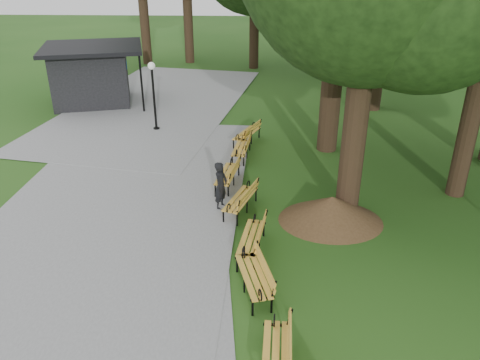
{
  "coord_description": "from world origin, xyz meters",
  "views": [
    {
      "loc": [
        0.51,
        -10.04,
        7.46
      ],
      "look_at": [
        0.01,
        2.97,
        1.1
      ],
      "focal_mm": 35.84,
      "sensor_mm": 36.0,
      "label": 1
    }
  ],
  "objects_px": {
    "bench_1": "(276,355)",
    "bench_7": "(247,133)",
    "lamp_post": "(153,82)",
    "kiosk": "(91,75)",
    "bench_6": "(241,148)",
    "bench_3": "(251,238)",
    "person": "(221,186)",
    "bench_4": "(240,199)",
    "dirt_mound": "(331,209)",
    "bench_5": "(227,174)",
    "bench_2": "(253,276)"
  },
  "relations": [
    {
      "from": "lamp_post",
      "to": "dirt_mound",
      "type": "distance_m",
      "value": 10.47
    },
    {
      "from": "person",
      "to": "bench_4",
      "type": "xyz_separation_m",
      "value": [
        0.61,
        -0.22,
        -0.34
      ]
    },
    {
      "from": "dirt_mound",
      "to": "bench_7",
      "type": "xyz_separation_m",
      "value": [
        -2.7,
        6.24,
        0.03
      ]
    },
    {
      "from": "dirt_mound",
      "to": "bench_4",
      "type": "bearing_deg",
      "value": 170.62
    },
    {
      "from": "bench_1",
      "to": "bench_6",
      "type": "xyz_separation_m",
      "value": [
        -1.04,
        10.46,
        0.0
      ]
    },
    {
      "from": "person",
      "to": "bench_3",
      "type": "xyz_separation_m",
      "value": [
        0.99,
        -2.37,
        -0.34
      ]
    },
    {
      "from": "bench_4",
      "to": "bench_6",
      "type": "height_order",
      "value": "same"
    },
    {
      "from": "kiosk",
      "to": "lamp_post",
      "type": "relative_size",
      "value": 1.59
    },
    {
      "from": "bench_4",
      "to": "bench_1",
      "type": "bearing_deg",
      "value": 27.64
    },
    {
      "from": "person",
      "to": "kiosk",
      "type": "height_order",
      "value": "kiosk"
    },
    {
      "from": "bench_5",
      "to": "bench_6",
      "type": "xyz_separation_m",
      "value": [
        0.39,
        2.44,
        0.0
      ]
    },
    {
      "from": "lamp_post",
      "to": "bench_7",
      "type": "distance_m",
      "value": 4.73
    },
    {
      "from": "kiosk",
      "to": "bench_6",
      "type": "xyz_separation_m",
      "value": [
        8.02,
        -6.99,
        -1.07
      ]
    },
    {
      "from": "bench_2",
      "to": "bench_7",
      "type": "relative_size",
      "value": 1.0
    },
    {
      "from": "bench_1",
      "to": "lamp_post",
      "type": "bearing_deg",
      "value": -156.75
    },
    {
      "from": "dirt_mound",
      "to": "bench_5",
      "type": "bearing_deg",
      "value": 145.48
    },
    {
      "from": "kiosk",
      "to": "bench_4",
      "type": "distance_m",
      "value": 13.9
    },
    {
      "from": "lamp_post",
      "to": "bench_5",
      "type": "xyz_separation_m",
      "value": [
        3.56,
        -5.51,
        -1.76
      ]
    },
    {
      "from": "lamp_post",
      "to": "bench_7",
      "type": "relative_size",
      "value": 1.6
    },
    {
      "from": "bench_6",
      "to": "bench_7",
      "type": "distance_m",
      "value": 1.57
    },
    {
      "from": "bench_1",
      "to": "bench_7",
      "type": "xyz_separation_m",
      "value": [
        -0.87,
        12.02,
        0.0
      ]
    },
    {
      "from": "bench_1",
      "to": "dirt_mound",
      "type": "bearing_deg",
      "value": 165.49
    },
    {
      "from": "bench_2",
      "to": "bench_5",
      "type": "distance_m",
      "value": 5.69
    },
    {
      "from": "bench_6",
      "to": "bench_7",
      "type": "height_order",
      "value": "same"
    },
    {
      "from": "lamp_post",
      "to": "bench_5",
      "type": "distance_m",
      "value": 6.79
    },
    {
      "from": "dirt_mound",
      "to": "bench_3",
      "type": "height_order",
      "value": "bench_3"
    },
    {
      "from": "kiosk",
      "to": "bench_5",
      "type": "relative_size",
      "value": 2.54
    },
    {
      "from": "dirt_mound",
      "to": "bench_5",
      "type": "height_order",
      "value": "bench_5"
    },
    {
      "from": "lamp_post",
      "to": "bench_4",
      "type": "xyz_separation_m",
      "value": [
        4.07,
        -7.29,
        -1.76
      ]
    },
    {
      "from": "bench_6",
      "to": "bench_3",
      "type": "bearing_deg",
      "value": 11.27
    },
    {
      "from": "kiosk",
      "to": "lamp_post",
      "type": "xyz_separation_m",
      "value": [
        4.07,
        -3.92,
        0.69
      ]
    },
    {
      "from": "bench_2",
      "to": "bench_3",
      "type": "bearing_deg",
      "value": 168.04
    },
    {
      "from": "bench_3",
      "to": "bench_5",
      "type": "bearing_deg",
      "value": -158.32
    },
    {
      "from": "bench_2",
      "to": "bench_4",
      "type": "height_order",
      "value": "same"
    },
    {
      "from": "bench_2",
      "to": "bench_6",
      "type": "relative_size",
      "value": 1.0
    },
    {
      "from": "person",
      "to": "bench_1",
      "type": "height_order",
      "value": "person"
    },
    {
      "from": "bench_2",
      "to": "dirt_mound",
      "type": "bearing_deg",
      "value": 131.15
    },
    {
      "from": "dirt_mound",
      "to": "bench_7",
      "type": "relative_size",
      "value": 1.38
    },
    {
      "from": "bench_3",
      "to": "bench_6",
      "type": "height_order",
      "value": "same"
    },
    {
      "from": "bench_5",
      "to": "bench_4",
      "type": "bearing_deg",
      "value": 25.86
    },
    {
      "from": "person",
      "to": "lamp_post",
      "type": "distance_m",
      "value": 8.0
    },
    {
      "from": "bench_3",
      "to": "bench_5",
      "type": "height_order",
      "value": "same"
    },
    {
      "from": "bench_2",
      "to": "bench_4",
      "type": "bearing_deg",
      "value": 172.07
    },
    {
      "from": "person",
      "to": "dirt_mound",
      "type": "height_order",
      "value": "person"
    },
    {
      "from": "lamp_post",
      "to": "bench_7",
      "type": "height_order",
      "value": "lamp_post"
    },
    {
      "from": "lamp_post",
      "to": "bench_1",
      "type": "relative_size",
      "value": 1.6
    },
    {
      "from": "bench_2",
      "to": "bench_3",
      "type": "distance_m",
      "value": 1.67
    },
    {
      "from": "kiosk",
      "to": "bench_7",
      "type": "xyz_separation_m",
      "value": [
        8.19,
        -5.43,
        -1.07
      ]
    },
    {
      "from": "person",
      "to": "bench_1",
      "type": "bearing_deg",
      "value": -146.01
    },
    {
      "from": "bench_1",
      "to": "bench_4",
      "type": "relative_size",
      "value": 1.0
    }
  ]
}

